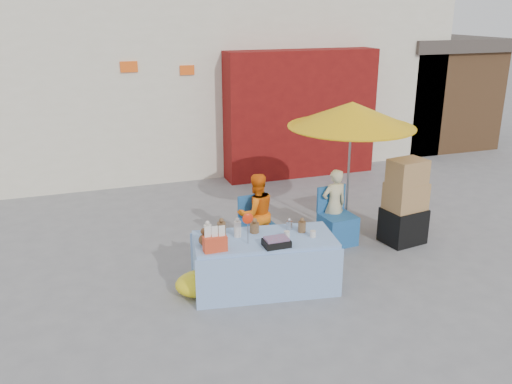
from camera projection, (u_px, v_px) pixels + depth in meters
name	position (u px, v px, depth m)	size (l,w,h in m)	color
ground	(274.00, 276.00, 7.23)	(80.00, 80.00, 0.00)	slate
backdrop	(183.00, 20.00, 13.10)	(14.00, 8.00, 7.80)	silver
market_table	(264.00, 262.00, 6.83)	(1.90, 1.10, 1.08)	#859FD5
chair_left	(259.00, 238.00, 7.79)	(0.52, 0.51, 0.85)	#215A9A
chair_right	(337.00, 227.00, 8.18)	(0.52, 0.51, 0.85)	#215A9A
vendor_orange	(256.00, 213.00, 7.80)	(0.57, 0.45, 1.18)	orange
vendor_beige	(334.00, 205.00, 8.20)	(0.41, 0.27, 1.12)	beige
umbrella	(352.00, 115.00, 8.00)	(1.90, 1.90, 2.09)	gray
box_stack	(405.00, 205.00, 8.09)	(0.66, 0.57, 1.31)	black
tarp_bundle	(201.00, 283.00, 6.74)	(0.65, 0.52, 0.29)	yellow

